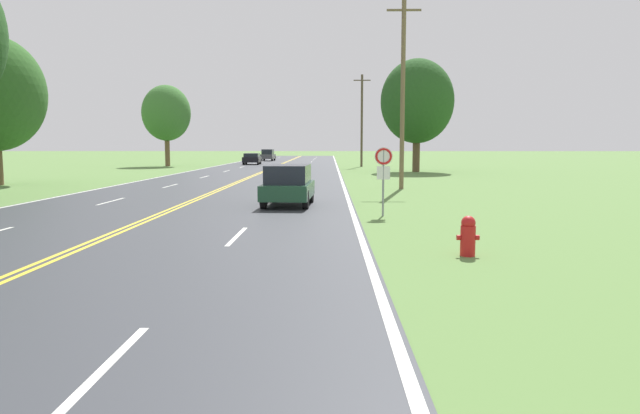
{
  "coord_description": "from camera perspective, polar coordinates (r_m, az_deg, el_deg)",
  "views": [
    {
      "loc": [
        5.8,
        1.82,
        2.41
      ],
      "look_at": [
        5.61,
        13.62,
        1.1
      ],
      "focal_mm": 32.0,
      "sensor_mm": 36.0,
      "label": 1
    }
  ],
  "objects": [
    {
      "name": "car_black_hatchback_approaching",
      "position": [
        68.16,
        -6.82,
        4.85
      ],
      "size": [
        1.94,
        3.6,
        1.33
      ],
      "rotation": [
        0.0,
        0.0,
        1.58
      ],
      "color": "black",
      "rests_on": "ground"
    },
    {
      "name": "utility_pole_midground",
      "position": [
        31.12,
        8.28,
        11.29
      ],
      "size": [
        1.8,
        0.24,
        9.97
      ],
      "color": "brown",
      "rests_on": "ground"
    },
    {
      "name": "tree_right_cluster",
      "position": [
        50.86,
        9.69,
        10.37
      ],
      "size": [
        6.32,
        6.32,
        9.74
      ],
      "color": "brown",
      "rests_on": "ground"
    },
    {
      "name": "utility_pole_far",
      "position": [
        61.46,
        4.2,
        8.72
      ],
      "size": [
        1.8,
        0.24,
        9.72
      ],
      "color": "brown",
      "rests_on": "ground"
    },
    {
      "name": "car_dark_green_hatchback_nearest",
      "position": [
        22.35,
        -3.18,
        2.31
      ],
      "size": [
        1.96,
        3.9,
        1.6
      ],
      "rotation": [
        0.0,
        0.0,
        -1.62
      ],
      "color": "black",
      "rests_on": "ground"
    },
    {
      "name": "traffic_sign",
      "position": [
        19.13,
        6.37,
        4.23
      ],
      "size": [
        0.6,
        0.1,
        2.3
      ],
      "color": "gray",
      "rests_on": "ground"
    },
    {
      "name": "fire_hydrant",
      "position": [
        12.71,
        14.58,
        -2.78
      ],
      "size": [
        0.48,
        0.32,
        0.88
      ],
      "color": "red",
      "rests_on": "ground"
    },
    {
      "name": "car_dark_grey_sedan_mid_near",
      "position": [
        82.86,
        -5.22,
        5.2
      ],
      "size": [
        1.9,
        4.05,
        1.67
      ],
      "rotation": [
        0.0,
        0.0,
        1.53
      ],
      "color": "black",
      "rests_on": "ground"
    },
    {
      "name": "tree_far_back",
      "position": [
        64.72,
        -15.12,
        9.04
      ],
      "size": [
        5.22,
        5.22,
        8.77
      ],
      "color": "brown",
      "rests_on": "ground"
    }
  ]
}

